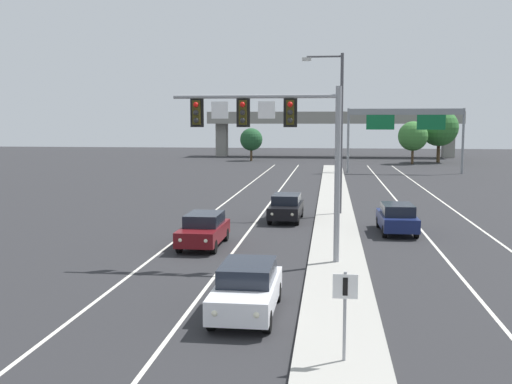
{
  "coord_description": "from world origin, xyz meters",
  "views": [
    {
      "loc": [
        -0.34,
        -8.83,
        5.91
      ],
      "look_at": [
        -3.2,
        14.38,
        3.2
      ],
      "focal_mm": 42.45,
      "sensor_mm": 36.0,
      "label": 1
    }
  ],
  "objects_px": {
    "median_sign_post": "(345,303)",
    "car_receding_navy": "(397,218)",
    "car_oncoming_darkred": "(204,229)",
    "overhead_signal_mast": "(279,133)",
    "tree_far_right_c": "(413,136)",
    "car_oncoming_black": "(286,207)",
    "tree_far_right_a": "(439,128)",
    "street_lamp_median": "(338,124)",
    "car_oncoming_white": "(247,288)",
    "tree_far_left_b": "(251,140)",
    "highway_sign_gantry": "(406,120)",
    "tree_far_right_b": "(440,128)"
  },
  "relations": [
    {
      "from": "median_sign_post",
      "to": "car_receding_navy",
      "type": "height_order",
      "value": "median_sign_post"
    },
    {
      "from": "median_sign_post",
      "to": "car_oncoming_darkred",
      "type": "bearing_deg",
      "value": 114.95
    },
    {
      "from": "overhead_signal_mast",
      "to": "tree_far_right_c",
      "type": "bearing_deg",
      "value": 77.74
    },
    {
      "from": "car_oncoming_black",
      "to": "tree_far_right_a",
      "type": "height_order",
      "value": "tree_far_right_a"
    },
    {
      "from": "car_receding_navy",
      "to": "tree_far_right_a",
      "type": "height_order",
      "value": "tree_far_right_a"
    },
    {
      "from": "street_lamp_median",
      "to": "tree_far_right_c",
      "type": "distance_m",
      "value": 50.58
    },
    {
      "from": "car_oncoming_white",
      "to": "car_receding_navy",
      "type": "height_order",
      "value": "same"
    },
    {
      "from": "car_oncoming_white",
      "to": "car_oncoming_darkred",
      "type": "height_order",
      "value": "same"
    },
    {
      "from": "street_lamp_median",
      "to": "tree_far_left_b",
      "type": "bearing_deg",
      "value": 103.08
    },
    {
      "from": "street_lamp_median",
      "to": "tree_far_right_c",
      "type": "bearing_deg",
      "value": 77.29
    },
    {
      "from": "street_lamp_median",
      "to": "tree_far_right_c",
      "type": "height_order",
      "value": "street_lamp_median"
    },
    {
      "from": "car_oncoming_white",
      "to": "tree_far_right_c",
      "type": "distance_m",
      "value": 71.19
    },
    {
      "from": "car_oncoming_black",
      "to": "highway_sign_gantry",
      "type": "distance_m",
      "value": 37.73
    },
    {
      "from": "tree_far_left_b",
      "to": "street_lamp_median",
      "type": "bearing_deg",
      "value": -76.92
    },
    {
      "from": "car_oncoming_white",
      "to": "tree_far_right_b",
      "type": "relative_size",
      "value": 0.57
    },
    {
      "from": "tree_far_right_c",
      "to": "highway_sign_gantry",
      "type": "bearing_deg",
      "value": -100.6
    },
    {
      "from": "median_sign_post",
      "to": "car_receding_navy",
      "type": "xyz_separation_m",
      "value": [
        3.19,
        18.4,
        -0.77
      ]
    },
    {
      "from": "car_oncoming_darkred",
      "to": "tree_far_right_b",
      "type": "distance_m",
      "value": 67.17
    },
    {
      "from": "car_oncoming_white",
      "to": "car_receding_navy",
      "type": "bearing_deg",
      "value": 67.51
    },
    {
      "from": "car_oncoming_white",
      "to": "tree_far_left_b",
      "type": "xyz_separation_m",
      "value": [
        -9.59,
        74.27,
        2.44
      ]
    },
    {
      "from": "car_oncoming_black",
      "to": "street_lamp_median",
      "type": "bearing_deg",
      "value": 38.22
    },
    {
      "from": "car_oncoming_black",
      "to": "car_receding_navy",
      "type": "distance_m",
      "value": 7.04
    },
    {
      "from": "tree_far_right_c",
      "to": "tree_far_right_b",
      "type": "xyz_separation_m",
      "value": [
        4.25,
        3.62,
        1.17
      ]
    },
    {
      "from": "street_lamp_median",
      "to": "car_oncoming_darkred",
      "type": "distance_m",
      "value": 13.24
    },
    {
      "from": "overhead_signal_mast",
      "to": "tree_far_right_c",
      "type": "height_order",
      "value": "overhead_signal_mast"
    },
    {
      "from": "car_oncoming_darkred",
      "to": "tree_far_right_c",
      "type": "xyz_separation_m",
      "value": [
        17.49,
        59.79,
        3.12
      ]
    },
    {
      "from": "overhead_signal_mast",
      "to": "car_receding_navy",
      "type": "height_order",
      "value": "overhead_signal_mast"
    },
    {
      "from": "tree_far_right_a",
      "to": "car_receding_navy",
      "type": "bearing_deg",
      "value": -101.59
    },
    {
      "from": "car_oncoming_darkred",
      "to": "car_oncoming_black",
      "type": "height_order",
      "value": "same"
    },
    {
      "from": "street_lamp_median",
      "to": "highway_sign_gantry",
      "type": "xyz_separation_m",
      "value": [
        8.11,
        33.27,
        0.37
      ]
    },
    {
      "from": "tree_far_right_c",
      "to": "median_sign_post",
      "type": "bearing_deg",
      "value": -98.63
    },
    {
      "from": "street_lamp_median",
      "to": "tree_far_right_b",
      "type": "height_order",
      "value": "street_lamp_median"
    },
    {
      "from": "car_oncoming_black",
      "to": "tree_far_left_b",
      "type": "xyz_separation_m",
      "value": [
        -9.48,
        56.24,
        2.44
      ]
    },
    {
      "from": "car_oncoming_white",
      "to": "tree_far_right_b",
      "type": "bearing_deg",
      "value": 76.0
    },
    {
      "from": "overhead_signal_mast",
      "to": "highway_sign_gantry",
      "type": "bearing_deg",
      "value": 77.18
    },
    {
      "from": "tree_far_right_b",
      "to": "tree_far_left_b",
      "type": "bearing_deg",
      "value": 178.1
    },
    {
      "from": "car_oncoming_darkred",
      "to": "car_receding_navy",
      "type": "relative_size",
      "value": 1.0
    },
    {
      "from": "highway_sign_gantry",
      "to": "tree_far_right_c",
      "type": "relative_size",
      "value": 2.2
    },
    {
      "from": "overhead_signal_mast",
      "to": "tree_far_right_b",
      "type": "height_order",
      "value": "tree_far_right_b"
    },
    {
      "from": "tree_far_right_c",
      "to": "tree_far_right_b",
      "type": "relative_size",
      "value": 0.77
    },
    {
      "from": "street_lamp_median",
      "to": "car_oncoming_black",
      "type": "distance_m",
      "value": 6.29
    },
    {
      "from": "tree_far_right_a",
      "to": "overhead_signal_mast",
      "type": "bearing_deg",
      "value": -104.89
    },
    {
      "from": "median_sign_post",
      "to": "tree_far_left_b",
      "type": "relative_size",
      "value": 0.44
    },
    {
      "from": "street_lamp_median",
      "to": "car_oncoming_darkred",
      "type": "bearing_deg",
      "value": -121.31
    },
    {
      "from": "street_lamp_median",
      "to": "car_receding_navy",
      "type": "distance_m",
      "value": 8.22
    },
    {
      "from": "car_oncoming_white",
      "to": "car_oncoming_darkred",
      "type": "relative_size",
      "value": 1.0
    },
    {
      "from": "car_receding_navy",
      "to": "tree_far_right_c",
      "type": "relative_size",
      "value": 0.74
    },
    {
      "from": "car_receding_navy",
      "to": "highway_sign_gantry",
      "type": "distance_m",
      "value": 39.67
    },
    {
      "from": "car_oncoming_darkred",
      "to": "tree_far_right_b",
      "type": "relative_size",
      "value": 0.57
    },
    {
      "from": "median_sign_post",
      "to": "tree_far_right_c",
      "type": "relative_size",
      "value": 0.36
    }
  ]
}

